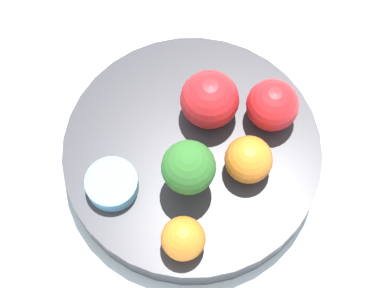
% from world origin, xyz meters
% --- Properties ---
extents(ground_plane, '(6.00, 6.00, 0.00)m').
position_xyz_m(ground_plane, '(0.00, 0.00, 0.00)').
color(ground_plane, gray).
extents(table_surface, '(1.20, 1.20, 0.02)m').
position_xyz_m(table_surface, '(0.00, 0.00, 0.01)').
color(table_surface, silver).
rests_on(table_surface, ground_plane).
extents(bowl, '(0.25, 0.25, 0.03)m').
position_xyz_m(bowl, '(0.00, 0.00, 0.04)').
color(bowl, '#2D2D33').
rests_on(bowl, table_surface).
extents(broccoli, '(0.05, 0.05, 0.07)m').
position_xyz_m(broccoli, '(-0.00, -0.04, 0.10)').
color(broccoli, '#99C17A').
rests_on(broccoli, bowl).
extents(apple_red, '(0.05, 0.05, 0.05)m').
position_xyz_m(apple_red, '(0.07, 0.04, 0.08)').
color(apple_red, red).
rests_on(apple_red, bowl).
extents(apple_green, '(0.06, 0.06, 0.06)m').
position_xyz_m(apple_green, '(0.01, 0.04, 0.08)').
color(apple_green, red).
rests_on(apple_green, bowl).
extents(orange_front, '(0.04, 0.04, 0.04)m').
position_xyz_m(orange_front, '(0.00, -0.10, 0.07)').
color(orange_front, orange).
rests_on(orange_front, bowl).
extents(orange_back, '(0.04, 0.04, 0.04)m').
position_xyz_m(orange_back, '(0.05, -0.02, 0.08)').
color(orange_back, orange).
rests_on(orange_back, bowl).
extents(small_cup, '(0.05, 0.05, 0.02)m').
position_xyz_m(small_cup, '(-0.07, -0.05, 0.06)').
color(small_cup, '#66B2DB').
rests_on(small_cup, bowl).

